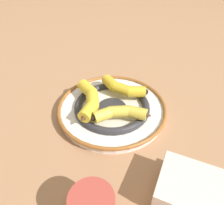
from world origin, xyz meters
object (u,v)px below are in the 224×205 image
(banana_b, at_px, (121,113))
(book_stack, at_px, (202,197))
(banana_a, at_px, (122,88))
(decorative_bowl, at_px, (112,108))
(banana_c, at_px, (90,100))

(banana_b, distance_m, book_stack, 0.29)
(banana_a, xyz_separation_m, book_stack, (0.20, -0.33, -0.02))
(banana_a, height_order, book_stack, banana_a)
(decorative_bowl, bearing_deg, banana_c, -167.24)
(banana_a, distance_m, book_stack, 0.39)
(banana_a, bearing_deg, banana_c, -117.40)
(banana_c, distance_m, book_stack, 0.39)
(banana_c, bearing_deg, banana_b, -127.11)
(banana_a, bearing_deg, banana_b, -63.52)
(decorative_bowl, height_order, book_stack, book_stack)
(banana_c, bearing_deg, decorative_bowl, -91.31)
(banana_c, bearing_deg, book_stack, -145.18)
(decorative_bowl, height_order, banana_c, banana_c)
(banana_a, relative_size, banana_b, 0.94)
(decorative_bowl, height_order, banana_a, banana_a)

